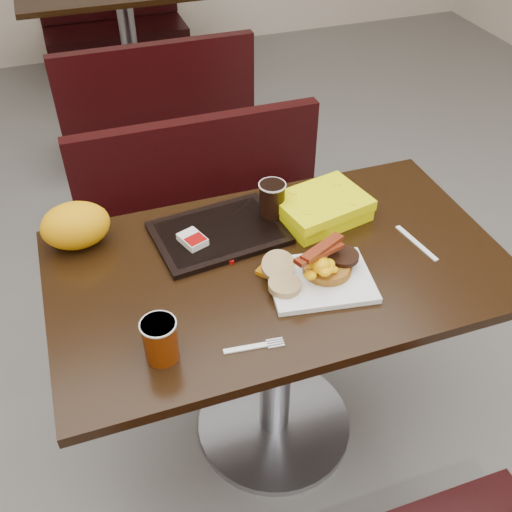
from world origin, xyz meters
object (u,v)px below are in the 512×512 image
object	(u,v)px
pancake_stack	(327,266)
paper_bag	(75,226)
tray	(219,233)
bench_far_n	(113,14)
table_far	(130,48)
fork	(245,348)
knife	(416,243)
hashbrown_sleeve_left	(192,239)
bench_far_s	(153,97)
platter	(320,280)
coffee_cup_far	(272,199)
table_near	(276,356)
coffee_cup_near	(160,340)
clamshell	(321,208)
bench_near_n	(214,227)

from	to	relation	value
pancake_stack	paper_bag	xyz separation A→B (m)	(-0.59, 0.33, 0.04)
tray	bench_far_n	bearing A→B (deg)	81.56
bench_far_n	tray	distance (m)	3.16
table_far	fork	world-z (taller)	fork
bench_far_n	knife	size ratio (longest dim) A/B	6.00
hashbrown_sleeve_left	fork	bearing A→B (deg)	-106.82
bench_far_s	platter	world-z (taller)	platter
coffee_cup_far	paper_bag	xyz separation A→B (m)	(-0.54, 0.06, -0.00)
bench_far_n	tray	bearing A→B (deg)	-92.14
fork	table_near	bearing A→B (deg)	60.70
platter	coffee_cup_near	size ratio (longest dim) A/B	2.45
coffee_cup_far	coffee_cup_near	bearing A→B (deg)	-135.33
bench_far_s	hashbrown_sleeve_left	size ratio (longest dim) A/B	13.21
clamshell	paper_bag	xyz separation A→B (m)	(-0.68, 0.10, 0.03)
platter	bench_near_n	bearing A→B (deg)	103.93
clamshell	hashbrown_sleeve_left	bearing A→B (deg)	169.86
tray	fork	bearing A→B (deg)	-104.34
bench_near_n	table_near	bearing A→B (deg)	-90.00
bench_far_n	paper_bag	size ratio (longest dim) A/B	5.43
platter	clamshell	size ratio (longest dim) A/B	1.04
fork	coffee_cup_far	xyz separation A→B (m)	(0.23, 0.44, 0.06)
paper_bag	bench_far_s	bearing A→B (deg)	73.46
pancake_stack	bench_near_n	bearing A→B (deg)	97.30
bench_far_s	knife	xyz separation A→B (m)	(0.39, -1.94, 0.39)
table_far	tray	size ratio (longest dim) A/B	3.41
fork	hashbrown_sleeve_left	xyz separation A→B (m)	(-0.02, 0.39, 0.02)
bench_near_n	platter	size ratio (longest dim) A/B	3.87
pancake_stack	tray	xyz separation A→B (m)	(-0.22, 0.25, -0.02)
bench_near_n	platter	xyz separation A→B (m)	(0.07, -0.80, 0.40)
bench_near_n	pancake_stack	size ratio (longest dim) A/B	7.92
platter	fork	size ratio (longest dim) A/B	1.85
tray	clamshell	bearing A→B (deg)	-8.95
tray	table_near	bearing A→B (deg)	-61.26
coffee_cup_near	hashbrown_sleeve_left	distance (m)	0.38
platter	paper_bag	distance (m)	0.67
bench_far_s	coffee_cup_far	xyz separation A→B (m)	(0.05, -1.70, 0.46)
hashbrown_sleeve_left	paper_bag	world-z (taller)	paper_bag
bench_far_n	hashbrown_sleeve_left	world-z (taller)	hashbrown_sleeve_left
bench_near_n	fork	size ratio (longest dim) A/B	7.15
coffee_cup_near	knife	xyz separation A→B (m)	(0.74, 0.16, -0.05)
knife	tray	xyz separation A→B (m)	(-0.50, 0.21, 0.01)
pancake_stack	fork	size ratio (longest dim) A/B	0.90
table_near	coffee_cup_near	size ratio (longest dim) A/B	11.37
coffee_cup_near	coffee_cup_far	distance (m)	0.57
table_far	hashbrown_sleeve_left	size ratio (longest dim) A/B	15.85
table_far	table_near	bearing A→B (deg)	-90.00
coffee_cup_near	clamshell	size ratio (longest dim) A/B	0.43
tray	paper_bag	size ratio (longest dim) A/B	1.91
pancake_stack	coffee_cup_far	distance (m)	0.28
platter	pancake_stack	size ratio (longest dim) A/B	2.05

